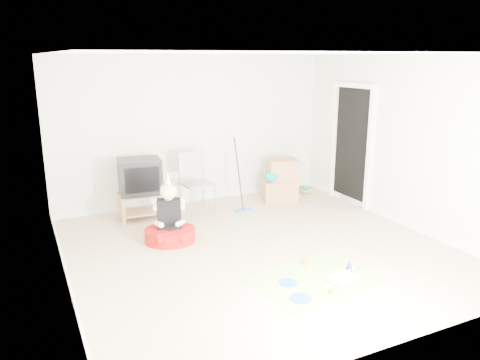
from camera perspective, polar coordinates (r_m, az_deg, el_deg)
name	(u,v)px	position (r m, az deg, el deg)	size (l,w,h in m)	color
ground	(259,249)	(6.51, 2.34, -8.40)	(5.00, 5.00, 0.00)	tan
doorway_recess	(352,147)	(8.51, 13.50, 3.98)	(0.02, 0.90, 2.05)	black
tv_stand	(141,203)	(7.75, -11.92, -2.80)	(0.72, 0.47, 0.44)	#A87C4C
crt_tv	(140,176)	(7.63, -12.10, 0.47)	(0.65, 0.54, 0.56)	black
folding_chair	(197,184)	(7.80, -5.24, -0.45)	(0.53, 0.51, 1.07)	#9A9A9F
cardboard_boxes	(280,181)	(8.54, 4.94, -0.14)	(0.72, 0.62, 0.77)	#AA7A52
floor_mop	(244,197)	(7.94, 0.48, -2.06)	(0.31, 0.41, 1.22)	blue
book_pile	(304,190)	(9.16, 7.77, -1.22)	(0.26, 0.30, 0.12)	#2A7F3D
seated_woman	(170,227)	(6.74, -8.56, -5.65)	(0.89, 0.89, 1.04)	#B21310
party_mat	(314,280)	(5.74, 9.03, -11.89)	(1.46, 1.06, 0.01)	#E43070
birthday_cake	(343,279)	(5.73, 12.46, -11.69)	(0.34, 0.30, 0.14)	silver
blue_plate_near	(288,283)	(5.61, 5.88, -12.35)	(0.22, 0.22, 0.01)	blue
blue_plate_far	(301,298)	(5.30, 7.41, -14.11)	(0.24, 0.24, 0.01)	blue
orange_cup_near	(306,262)	(6.07, 8.06, -9.82)	(0.08, 0.08, 0.09)	orange
orange_cup_far	(332,291)	(5.43, 11.13, -13.14)	(0.06, 0.06, 0.07)	orange
blue_party_hat	(349,266)	(5.95, 13.20, -10.17)	(0.11, 0.11, 0.17)	#1A2AB6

